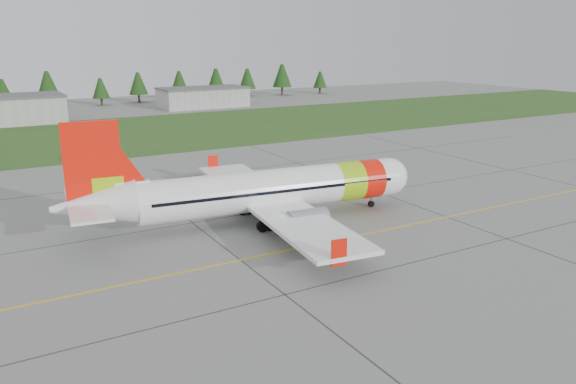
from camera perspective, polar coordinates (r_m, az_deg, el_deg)
ground at (r=52.07m, az=14.31°, el=-6.51°), size 320.00×320.00×0.00m
aircraft at (r=59.48m, az=-2.28°, el=0.15°), size 38.73×35.92×11.74m
service_van at (r=95.01m, az=-20.87°, el=4.14°), size 1.95×1.91×4.34m
grass_strip at (r=122.66m, az=-13.29°, el=6.04°), size 320.00×50.00×0.03m
taxi_guideline at (r=57.64m, az=8.80°, el=-4.04°), size 120.00×0.25×0.02m
hangar_east at (r=164.20m, az=-8.63°, el=9.44°), size 24.00×12.00×5.20m
treeline at (r=176.16m, az=-18.81°, el=9.98°), size 160.00×8.00×10.00m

